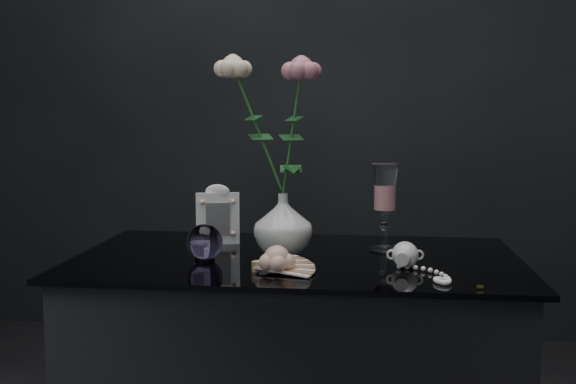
% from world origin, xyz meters
% --- Properties ---
extents(vase, '(0.14, 0.14, 0.15)m').
position_xyz_m(vase, '(-0.03, 0.07, 0.84)').
color(vase, silver).
rests_on(vase, table).
extents(wine_glass, '(0.08, 0.08, 0.22)m').
position_xyz_m(wine_glass, '(0.21, 0.14, 0.87)').
color(wine_glass, white).
rests_on(wine_glass, table).
extents(picture_frame, '(0.13, 0.11, 0.16)m').
position_xyz_m(picture_frame, '(-0.22, 0.18, 0.84)').
color(picture_frame, white).
rests_on(picture_frame, table).
extents(paperweight, '(0.10, 0.10, 0.08)m').
position_xyz_m(paperweight, '(-0.21, -0.01, 0.80)').
color(paperweight, '#8F77C1').
rests_on(paperweight, table).
extents(paper_fan, '(0.27, 0.22, 0.03)m').
position_xyz_m(paper_fan, '(-0.07, -0.11, 0.78)').
color(paper_fan, '#FCE9CA').
rests_on(paper_fan, table).
extents(loose_rose, '(0.15, 0.18, 0.06)m').
position_xyz_m(loose_rose, '(-0.03, -0.11, 0.79)').
color(loose_rose, '#E1AA91').
rests_on(loose_rose, table).
extents(pearl_jar, '(0.21, 0.22, 0.06)m').
position_xyz_m(pearl_jar, '(0.25, -0.03, 0.79)').
color(pearl_jar, silver).
rests_on(pearl_jar, table).
extents(roses, '(0.23, 0.12, 0.37)m').
position_xyz_m(roses, '(-0.06, 0.07, 1.10)').
color(roses, '#FFD4AC').
rests_on(roses, vase).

